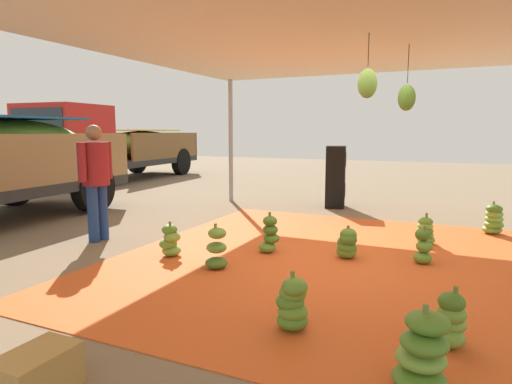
# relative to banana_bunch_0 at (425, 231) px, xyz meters

# --- Properties ---
(ground_plane) EXTENTS (40.00, 40.00, 0.00)m
(ground_plane) POSITION_rel_banana_bunch_0_xyz_m (-1.37, 4.18, -0.20)
(ground_plane) COLOR #7F6B51
(tarp_orange) EXTENTS (5.76, 4.99, 0.01)m
(tarp_orange) POSITION_rel_banana_bunch_0_xyz_m (-1.37, 1.18, -0.19)
(tarp_orange) COLOR #E05B23
(tarp_orange) RESTS_ON ground
(tent_canopy) EXTENTS (8.00, 7.00, 2.89)m
(tent_canopy) POSITION_rel_banana_bunch_0_xyz_m (-1.37, 1.09, 2.61)
(tent_canopy) COLOR #9EA0A5
(tent_canopy) RESTS_ON ground
(banana_bunch_0) EXTENTS (0.34, 0.31, 0.46)m
(banana_bunch_0) POSITION_rel_banana_bunch_0_xyz_m (0.00, 0.00, 0.00)
(banana_bunch_0) COLOR #60932D
(banana_bunch_0) RESTS_ON tarp_orange
(banana_bunch_1) EXTENTS (0.35, 0.36, 0.47)m
(banana_bunch_1) POSITION_rel_banana_bunch_0_xyz_m (-2.07, 3.02, 0.01)
(banana_bunch_1) COLOR #6B9E38
(banana_bunch_1) RESTS_ON tarp_orange
(banana_bunch_2) EXTENTS (0.31, 0.32, 0.55)m
(banana_bunch_2) POSITION_rel_banana_bunch_0_xyz_m (-1.36, 1.90, 0.05)
(banana_bunch_2) COLOR #60932D
(banana_bunch_2) RESTS_ON tarp_orange
(banana_bunch_3) EXTENTS (0.37, 0.36, 0.43)m
(banana_bunch_3) POSITION_rel_banana_bunch_0_xyz_m (-1.20, 0.88, 0.00)
(banana_bunch_3) COLOR #60932D
(banana_bunch_3) RESTS_ON tarp_orange
(banana_bunch_4) EXTENTS (0.34, 0.32, 0.55)m
(banana_bunch_4) POSITION_rel_banana_bunch_0_xyz_m (-2.26, 2.21, 0.04)
(banana_bunch_4) COLOR #477523
(banana_bunch_4) RESTS_ON tarp_orange
(banana_bunch_5) EXTENTS (0.42, 0.42, 0.53)m
(banana_bunch_5) POSITION_rel_banana_bunch_0_xyz_m (1.13, -0.96, 0.04)
(banana_bunch_5) COLOR #6B9E38
(banana_bunch_5) RESTS_ON tarp_orange
(banana_bunch_6) EXTENTS (0.31, 0.31, 0.48)m
(banana_bunch_6) POSITION_rel_banana_bunch_0_xyz_m (-1.03, -0.03, 0.01)
(banana_bunch_6) COLOR #60932D
(banana_bunch_6) RESTS_ON tarp_orange
(banana_bunch_7) EXTENTS (0.34, 0.32, 0.47)m
(banana_bunch_7) POSITION_rel_banana_bunch_0_xyz_m (-3.19, -0.37, 0.01)
(banana_bunch_7) COLOR #6B9E38
(banana_bunch_7) RESTS_ON tarp_orange
(banana_bunch_8) EXTENTS (0.46, 0.44, 0.56)m
(banana_bunch_8) POSITION_rel_banana_bunch_0_xyz_m (-3.88, -0.21, 0.05)
(banana_bunch_8) COLOR #518428
(banana_bunch_8) RESTS_ON tarp_orange
(banana_bunch_9) EXTENTS (0.35, 0.37, 0.50)m
(banana_bunch_9) POSITION_rel_banana_bunch_0_xyz_m (-3.42, 0.83, 0.03)
(banana_bunch_9) COLOR #518428
(banana_bunch_9) RESTS_ON tarp_orange
(cargo_truck_far) EXTENTS (7.01, 2.74, 2.40)m
(cargo_truck_far) POSITION_rel_banana_bunch_0_xyz_m (4.56, 10.00, 0.99)
(cargo_truck_far) COLOR #2D2D2D
(cargo_truck_far) RESTS_ON ground
(worker_0) EXTENTS (0.64, 0.39, 1.74)m
(worker_0) POSITION_rel_banana_bunch_0_xyz_m (-1.81, 4.52, 0.82)
(worker_0) COLOR navy
(worker_0) RESTS_ON ground
(speaker_stack) EXTENTS (0.58, 0.50, 1.34)m
(speaker_stack) POSITION_rel_banana_bunch_0_xyz_m (2.58, 1.99, 0.47)
(speaker_stack) COLOR black
(speaker_stack) RESTS_ON ground
(crate_1) EXTENTS (0.48, 0.33, 0.29)m
(crate_1) POSITION_rel_banana_bunch_0_xyz_m (-4.94, 1.98, -0.05)
(crate_1) COLOR #B78947
(crate_1) RESTS_ON ground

